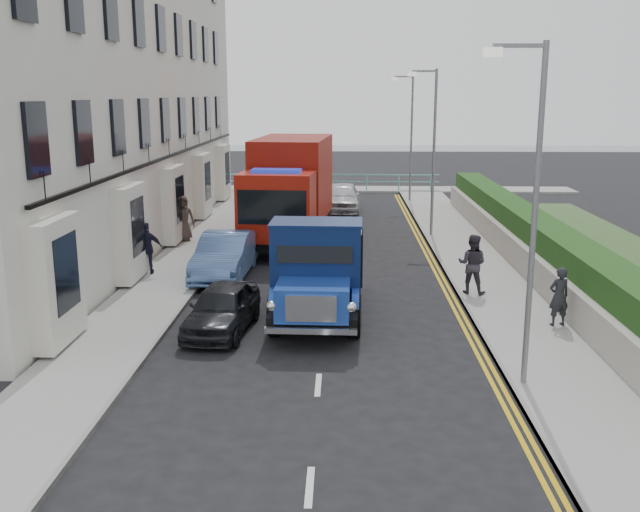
{
  "coord_description": "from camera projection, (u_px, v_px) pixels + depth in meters",
  "views": [
    {
      "loc": [
        0.47,
        -16.06,
        6.03
      ],
      "look_at": [
        -0.15,
        4.12,
        1.4
      ],
      "focal_mm": 40.0,
      "sensor_mm": 36.0,
      "label": 1
    }
  ],
  "objects": [
    {
      "name": "pedestrian_west_far",
      "position": [
        183.0,
        218.0,
        29.02
      ],
      "size": [
        1.02,
        0.78,
        1.85
      ],
      "primitive_type": "imported",
      "rotation": [
        0.0,
        0.0,
        0.23
      ],
      "color": "#3F342D",
      "rests_on": "pavement_west"
    },
    {
      "name": "bedford_lorry",
      "position": [
        317.0,
        278.0,
        18.78
      ],
      "size": [
        2.49,
        5.95,
        2.78
      ],
      "rotation": [
        0.0,
        0.0,
        -0.03
      ],
      "color": "black",
      "rests_on": "ground"
    },
    {
      "name": "red_lorry",
      "position": [
        290.0,
        188.0,
        29.05
      ],
      "size": [
        3.34,
        8.26,
        4.23
      ],
      "rotation": [
        0.0,
        0.0,
        -0.08
      ],
      "color": "black",
      "rests_on": "ground"
    },
    {
      "name": "promenade",
      "position": [
        335.0,
        189.0,
        45.25
      ],
      "size": [
        30.0,
        2.5,
        0.12
      ],
      "primitive_type": "cube",
      "color": "gray",
      "rests_on": "ground"
    },
    {
      "name": "lamp_near",
      "position": [
        530.0,
        199.0,
        14.04
      ],
      "size": [
        1.23,
        0.18,
        7.0
      ],
      "color": "slate",
      "rests_on": "ground"
    },
    {
      "name": "pavement_west",
      "position": [
        186.0,
        261.0,
        25.92
      ],
      "size": [
        2.4,
        38.0,
        0.12
      ],
      "primitive_type": "cube",
      "color": "gray",
      "rests_on": "ground"
    },
    {
      "name": "parked_car_rear",
      "position": [
        275.0,
        214.0,
        32.54
      ],
      "size": [
        1.8,
        4.36,
        1.26
      ],
      "primitive_type": "imported",
      "rotation": [
        0.0,
        0.0,
        0.01
      ],
      "color": "silver",
      "rests_on": "ground"
    },
    {
      "name": "seafront_railing",
      "position": [
        334.0,
        183.0,
        44.35
      ],
      "size": [
        13.0,
        0.08,
        1.11
      ],
      "color": "#59B2A5",
      "rests_on": "ground"
    },
    {
      "name": "garden_east",
      "position": [
        531.0,
        241.0,
        25.36
      ],
      "size": [
        1.45,
        28.0,
        1.75
      ],
      "color": "#B2AD9E",
      "rests_on": "ground"
    },
    {
      "name": "pedestrian_east_near",
      "position": [
        559.0,
        296.0,
        18.39
      ],
      "size": [
        0.65,
        0.52,
        1.56
      ],
      "primitive_type": "imported",
      "rotation": [
        0.0,
        0.0,
        3.42
      ],
      "color": "black",
      "rests_on": "pavement_east"
    },
    {
      "name": "sea_plane",
      "position": [
        338.0,
        151.0,
        75.46
      ],
      "size": [
        120.0,
        120.0,
        0.0
      ],
      "primitive_type": "plane",
      "color": "#4F616C",
      "rests_on": "ground"
    },
    {
      "name": "lamp_far",
      "position": [
        409.0,
        131.0,
        39.37
      ],
      "size": [
        1.23,
        0.18,
        7.0
      ],
      "color": "slate",
      "rests_on": "ground"
    },
    {
      "name": "pavement_east",
      "position": [
        476.0,
        263.0,
        25.6
      ],
      "size": [
        2.6,
        38.0,
        0.12
      ],
      "primitive_type": "cube",
      "color": "gray",
      "rests_on": "ground"
    },
    {
      "name": "parked_car_front",
      "position": [
        222.0,
        308.0,
        18.37
      ],
      "size": [
        1.83,
        3.76,
        1.24
      ],
      "primitive_type": "imported",
      "rotation": [
        0.0,
        0.0,
        -0.11
      ],
      "color": "black",
      "rests_on": "ground"
    },
    {
      "name": "seafront_car_right",
      "position": [
        342.0,
        197.0,
        36.94
      ],
      "size": [
        1.87,
        4.45,
        1.51
      ],
      "primitive_type": "imported",
      "rotation": [
        0.0,
        0.0,
        -0.02
      ],
      "color": "#B8B9BE",
      "rests_on": "ground"
    },
    {
      "name": "pedestrian_west_near",
      "position": [
        147.0,
        248.0,
        23.67
      ],
      "size": [
        1.08,
        0.58,
        1.74
      ],
      "primitive_type": "imported",
      "rotation": [
        0.0,
        0.0,
        3.3
      ],
      "color": "black",
      "rests_on": "pavement_west"
    },
    {
      "name": "pedestrian_east_far",
      "position": [
        472.0,
        264.0,
        21.37
      ],
      "size": [
        1.06,
        0.95,
        1.8
      ],
      "primitive_type": "imported",
      "rotation": [
        0.0,
        0.0,
        2.77
      ],
      "color": "#342D37",
      "rests_on": "pavement_east"
    },
    {
      "name": "lamp_mid",
      "position": [
        431.0,
        143.0,
        29.63
      ],
      "size": [
        1.23,
        0.18,
        7.0
      ],
      "color": "slate",
      "rests_on": "ground"
    },
    {
      "name": "ground",
      "position": [
        321.0,
        352.0,
        17.01
      ],
      "size": [
        120.0,
        120.0,
        0.0
      ],
      "primitive_type": "plane",
      "color": "black",
      "rests_on": "ground"
    },
    {
      "name": "terrace_west",
      "position": [
        93.0,
        64.0,
        28.36
      ],
      "size": [
        6.31,
        30.2,
        14.25
      ],
      "color": "silver",
      "rests_on": "ground"
    },
    {
      "name": "parked_car_mid",
      "position": [
        225.0,
        255.0,
        23.77
      ],
      "size": [
        1.74,
        4.53,
        1.47
      ],
      "primitive_type": "imported",
      "rotation": [
        0.0,
        0.0,
        -0.04
      ],
      "color": "#5577B6",
      "rests_on": "ground"
    },
    {
      "name": "seafront_car_left",
      "position": [
        285.0,
        185.0,
        42.01
      ],
      "size": [
        3.45,
        5.75,
        1.49
      ],
      "primitive_type": "imported",
      "rotation": [
        0.0,
        0.0,
        2.95
      ],
      "color": "black",
      "rests_on": "ground"
    }
  ]
}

